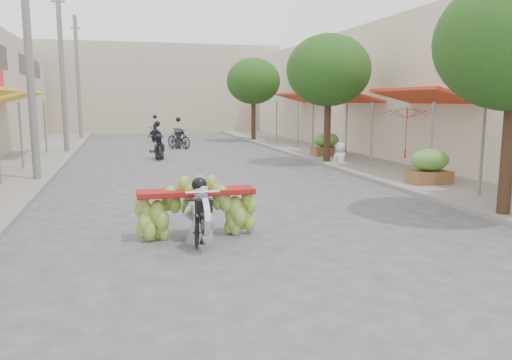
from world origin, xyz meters
The scene contains 18 objects.
ground centered at (0.00, 0.00, 0.00)m, with size 120.00×120.00×0.00m, color #56565B.
sidewalk_left centered at (-7.00, 15.00, 0.06)m, with size 4.00×60.00×0.12m, color gray.
sidewalk_right centered at (7.00, 15.00, 0.06)m, with size 4.00×60.00×0.12m, color gray.
shophouse_row_right centered at (11.99, 14.00, 3.00)m, with size 9.77×40.00×6.00m.
far_building centered at (0.00, 38.00, 3.50)m, with size 20.00×6.00×7.00m, color #BBAA93.
utility_pole_mid centered at (-5.40, 12.00, 4.03)m, with size 0.60×0.24×8.00m.
utility_pole_far centered at (-5.40, 21.00, 4.03)m, with size 0.60×0.24×8.00m.
utility_pole_back centered at (-5.40, 30.00, 4.03)m, with size 0.60×0.24×8.00m.
street_tree_mid centered at (5.40, 14.00, 3.78)m, with size 3.40×3.40×5.25m.
street_tree_far centered at (5.40, 26.00, 3.78)m, with size 3.40×3.40×5.25m.
produce_crate_mid centered at (6.20, 8.00, 0.71)m, with size 1.20×0.88×1.16m.
produce_crate_far centered at (6.20, 16.00, 0.71)m, with size 1.20×0.88×1.16m.
banana_motorbike centered at (-1.39, 4.04, 0.69)m, with size 2.21×1.79×2.05m.
market_umbrella centered at (6.01, 9.00, 2.44)m, with size 2.14×2.14×1.67m.
pedestrian centered at (5.93, 13.85, 0.90)m, with size 0.86×0.65×1.55m.
bg_motorbike_a centered at (-1.22, 17.43, 0.73)m, with size 0.80×1.77×1.95m.
bg_motorbike_b centered at (0.22, 22.21, 0.83)m, with size 1.49×1.84×1.95m.
bg_motorbike_c centered at (-0.73, 26.99, 0.79)m, with size 1.07×1.75×1.95m.
Camera 1 is at (-2.68, -5.04, 2.60)m, focal length 35.00 mm.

